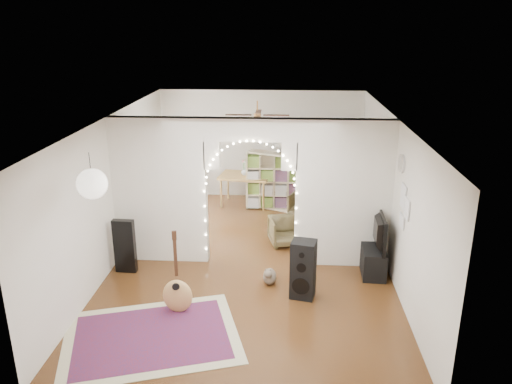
# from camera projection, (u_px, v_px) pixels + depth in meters

# --- Properties ---
(floor) EXTENTS (7.50, 7.50, 0.00)m
(floor) POSITION_uv_depth(u_px,v_px,m) (251.00, 261.00, 9.38)
(floor) COLOR black
(floor) RESTS_ON ground
(ceiling) EXTENTS (5.00, 7.50, 0.02)m
(ceiling) POSITION_uv_depth(u_px,v_px,m) (250.00, 118.00, 8.51)
(ceiling) COLOR white
(ceiling) RESTS_ON wall_back
(wall_back) EXTENTS (5.00, 0.02, 2.70)m
(wall_back) POSITION_uv_depth(u_px,v_px,m) (261.00, 145.00, 12.49)
(wall_back) COLOR silver
(wall_back) RESTS_ON floor
(wall_front) EXTENTS (5.00, 0.02, 2.70)m
(wall_front) POSITION_uv_depth(u_px,v_px,m) (226.00, 304.00, 5.40)
(wall_front) COLOR silver
(wall_front) RESTS_ON floor
(wall_left) EXTENTS (0.02, 7.50, 2.70)m
(wall_left) POSITION_uv_depth(u_px,v_px,m) (114.00, 190.00, 9.09)
(wall_left) COLOR silver
(wall_left) RESTS_ON floor
(wall_right) EXTENTS (0.02, 7.50, 2.70)m
(wall_right) POSITION_uv_depth(u_px,v_px,m) (392.00, 196.00, 8.80)
(wall_right) COLOR silver
(wall_right) RESTS_ON floor
(divider_wall) EXTENTS (5.00, 0.20, 2.70)m
(divider_wall) POSITION_uv_depth(u_px,v_px,m) (251.00, 189.00, 8.92)
(divider_wall) COLOR silver
(divider_wall) RESTS_ON floor
(fairy_lights) EXTENTS (1.64, 0.04, 1.60)m
(fairy_lights) POSITION_uv_depth(u_px,v_px,m) (250.00, 184.00, 8.76)
(fairy_lights) COLOR #FFEABF
(fairy_lights) RESTS_ON divider_wall
(window) EXTENTS (0.04, 1.20, 1.40)m
(window) POSITION_uv_depth(u_px,v_px,m) (142.00, 157.00, 10.74)
(window) COLOR white
(window) RESTS_ON wall_left
(wall_clock) EXTENTS (0.03, 0.31, 0.31)m
(wall_clock) POSITION_uv_depth(u_px,v_px,m) (402.00, 164.00, 7.99)
(wall_clock) COLOR white
(wall_clock) RESTS_ON wall_right
(picture_frames) EXTENTS (0.02, 0.50, 0.70)m
(picture_frames) POSITION_uv_depth(u_px,v_px,m) (404.00, 207.00, 7.81)
(picture_frames) COLOR white
(picture_frames) RESTS_ON wall_right
(paper_lantern) EXTENTS (0.40, 0.40, 0.40)m
(paper_lantern) POSITION_uv_depth(u_px,v_px,m) (92.00, 184.00, 6.50)
(paper_lantern) COLOR white
(paper_lantern) RESTS_ON ceiling
(ceiling_fan) EXTENTS (1.10, 1.10, 0.30)m
(ceiling_fan) POSITION_uv_depth(u_px,v_px,m) (257.00, 115.00, 10.50)
(ceiling_fan) COLOR #B67A3C
(ceiling_fan) RESTS_ON ceiling
(area_rug) EXTENTS (2.85, 2.45, 0.02)m
(area_rug) POSITION_uv_depth(u_px,v_px,m) (151.00, 337.00, 7.09)
(area_rug) COLOR maroon
(area_rug) RESTS_ON floor
(guitar_case) EXTENTS (0.38, 0.15, 0.99)m
(guitar_case) POSITION_uv_depth(u_px,v_px,m) (125.00, 246.00, 8.82)
(guitar_case) COLOR black
(guitar_case) RESTS_ON floor
(acoustic_guitar) EXTENTS (0.48, 0.27, 1.15)m
(acoustic_guitar) POSITION_uv_depth(u_px,v_px,m) (177.00, 283.00, 7.55)
(acoustic_guitar) COLOR tan
(acoustic_guitar) RESTS_ON floor
(tabby_cat) EXTENTS (0.28, 0.54, 0.35)m
(tabby_cat) POSITION_uv_depth(u_px,v_px,m) (270.00, 276.00, 8.50)
(tabby_cat) COLOR brown
(tabby_cat) RESTS_ON floor
(floor_speaker) EXTENTS (0.44, 0.41, 0.98)m
(floor_speaker) POSITION_uv_depth(u_px,v_px,m) (303.00, 269.00, 8.00)
(floor_speaker) COLOR black
(floor_speaker) RESTS_ON floor
(media_console) EXTENTS (0.44, 1.02, 0.50)m
(media_console) POSITION_uv_depth(u_px,v_px,m) (372.00, 258.00, 8.93)
(media_console) COLOR black
(media_console) RESTS_ON floor
(tv) EXTENTS (0.19, 1.08, 0.62)m
(tv) POSITION_uv_depth(u_px,v_px,m) (375.00, 229.00, 8.76)
(tv) COLOR black
(tv) RESTS_ON media_console
(bookcase) EXTENTS (1.36, 0.81, 1.37)m
(bookcase) POSITION_uv_depth(u_px,v_px,m) (274.00, 181.00, 11.84)
(bookcase) COLOR beige
(bookcase) RESTS_ON floor
(dining_table) EXTENTS (1.31, 0.97, 0.76)m
(dining_table) POSITION_uv_depth(u_px,v_px,m) (245.00, 178.00, 12.06)
(dining_table) COLOR brown
(dining_table) RESTS_ON floor
(flower_vase) EXTENTS (0.21, 0.21, 0.19)m
(flower_vase) POSITION_uv_depth(u_px,v_px,m) (245.00, 171.00, 12.01)
(flower_vase) COLOR silver
(flower_vase) RESTS_ON dining_table
(dining_chair_left) EXTENTS (0.72, 0.73, 0.56)m
(dining_chair_left) POSITION_uv_depth(u_px,v_px,m) (285.00, 231.00, 10.00)
(dining_chair_left) COLOR brown
(dining_chair_left) RESTS_ON floor
(dining_chair_right) EXTENTS (0.79, 0.80, 0.56)m
(dining_chair_right) POSITION_uv_depth(u_px,v_px,m) (304.00, 205.00, 11.41)
(dining_chair_right) COLOR brown
(dining_chair_right) RESTS_ON floor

